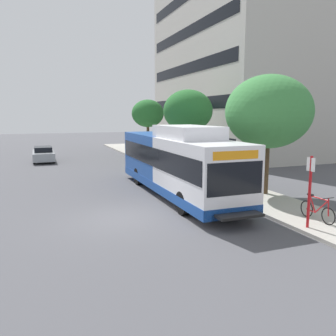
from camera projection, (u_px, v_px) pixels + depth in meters
name	position (u px, v px, depth m)	size (l,w,h in m)	color
ground_plane	(92.00, 183.00, 21.46)	(120.00, 120.00, 0.00)	#4C4C51
sidewalk_curb	(208.00, 180.00, 22.07)	(3.00, 56.00, 0.14)	#A8A399
transit_bus	(176.00, 163.00, 17.99)	(2.58, 12.25, 3.65)	white
bus_stop_sign_pole	(310.00, 186.00, 12.32)	(0.10, 0.36, 2.60)	red
bicycle_parked	(317.00, 210.00, 13.26)	(0.52, 1.76, 1.02)	black
street_tree_near_stop	(268.00, 112.00, 17.30)	(4.31, 4.31, 6.01)	#4C3823
street_tree_mid_block	(188.00, 111.00, 26.42)	(3.76, 3.76, 5.92)	#4C3823
street_tree_far_block	(148.00, 114.00, 35.08)	(3.26, 3.26, 5.53)	#4C3823
parked_car_far_lane	(43.00, 154.00, 31.02)	(1.80, 4.50, 1.33)	#93999E
apartment_tower_backdrop	(238.00, 1.00, 35.41)	(11.13, 20.33, 31.33)	#BCB7AD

